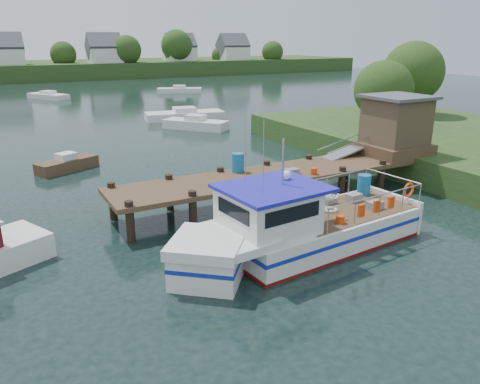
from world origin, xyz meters
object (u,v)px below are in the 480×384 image
moored_b (196,124)px  dock (358,143)px  moored_rowboat (67,164)px  moored_d (48,96)px  moored_far (179,90)px  moored_c (185,115)px  lobster_boat (297,229)px

moored_b → dock: bearing=-71.6°
moored_rowboat → moored_d: moored_rowboat is taller
moored_far → moored_b: (-9.17, -26.85, 0.06)m
moored_far → moored_c: moored_c is taller
moored_c → dock: bearing=-69.9°
moored_far → moored_b: bearing=-99.9°
lobster_boat → moored_rowboat: bearing=103.6°
lobster_boat → moored_d: (-1.58, 51.97, -0.53)m
moored_far → moored_b: size_ratio=1.19×
dock → moored_d: 47.82m
moored_rowboat → moored_b: (11.63, 8.35, 0.07)m
moored_far → moored_c: size_ratio=0.85×
moored_far → moored_c: (-8.08, -21.75, 0.04)m
moored_rowboat → moored_far: 40.89m
dock → moored_far: (8.40, 45.47, -1.86)m
moored_b → moored_d: bearing=121.8°
moored_far → moored_d: size_ratio=1.07×
moored_far → moored_d: bearing=-176.1°
moored_d → lobster_boat: bearing=-89.1°
lobster_boat → moored_d: 52.00m
moored_c → moored_d: moored_c is taller
dock → lobster_boat: 8.84m
moored_rowboat → moored_d: bearing=89.0°
moored_b → moored_c: 5.22m
moored_rowboat → moored_far: bearing=64.1°
dock → lobster_boat: lobster_boat is taller
moored_b → moored_d: 29.46m
lobster_boat → moored_b: bearing=69.6°
moored_b → lobster_boat: bearing=-89.1°
moored_rowboat → moored_c: 18.51m
moored_rowboat → dock: bearing=-35.0°
lobster_boat → moored_far: size_ratio=1.63×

